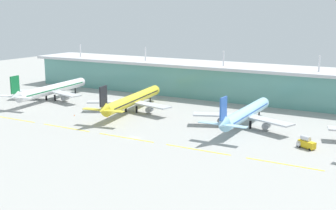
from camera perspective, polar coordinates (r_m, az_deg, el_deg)
The scene contains 14 objects.
ground_plane at distance 190.59m, azimuth -4.44°, elevation -4.24°, with size 600.00×600.00×0.00m, color #9E9E99.
terminal_building at distance 278.27m, azimuth 7.53°, elevation 3.07°, with size 288.00×34.00×29.78m.
airliner_nearest at distance 279.13m, azimuth -14.74°, elevation 1.94°, with size 48.48×71.81×18.90m.
airliner_near_middle at distance 238.77m, azimuth -4.63°, elevation 0.66°, with size 48.21×72.21×18.90m.
airliner_far_middle at distance 209.15m, azimuth 9.89°, elevation -1.10°, with size 48.80×63.92×18.90m.
taxiway_stripe_west at distance 235.58m, azimuth -19.15°, elevation -1.73°, with size 28.00×0.70×0.04m, color yellow.
taxiway_stripe_mid_west at distance 211.74m, azimuth -13.03°, elevation -2.86°, with size 28.00×0.70×0.04m, color yellow.
taxiway_stripe_centre at distance 191.00m, azimuth -5.45°, elevation -4.22°, with size 28.00×0.70×0.04m, color yellow.
taxiway_stripe_mid_east at distance 174.47m, azimuth 3.79°, elevation -5.76°, with size 28.00×0.70×0.04m, color yellow.
taxiway_stripe_east at distance 163.43m, azimuth 14.67°, elevation -7.37°, with size 28.00×0.70×0.04m, color yellow.
baggage_cart at distance 185.28m, azimuth 16.78°, elevation -4.79°, with size 3.68×3.93×2.48m.
fuel_truck at distance 183.55m, azimuth 17.40°, elevation -4.67°, with size 7.57×5.71×4.95m.
safety_cone_left_wingtip at distance 228.45m, azimuth -7.82°, elevation -1.50°, with size 0.56×0.56×0.70m, color orange.
safety_cone_nose_front at distance 234.94m, azimuth -11.96°, elevation -1.28°, with size 0.56×0.56×0.70m, color orange.
Camera 1 is at (102.84, -151.48, 52.92)m, focal length 47.36 mm.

